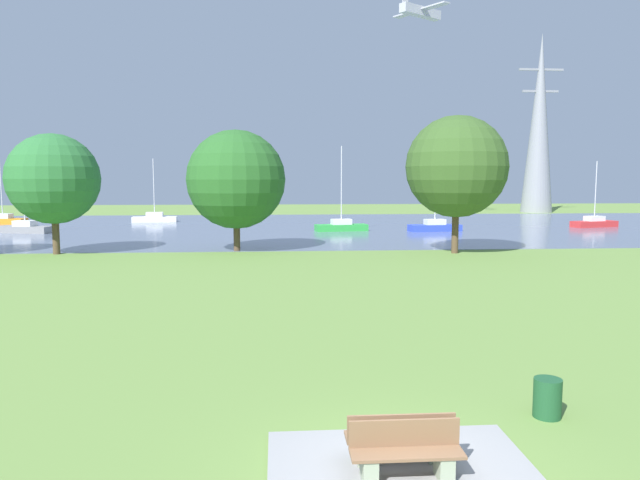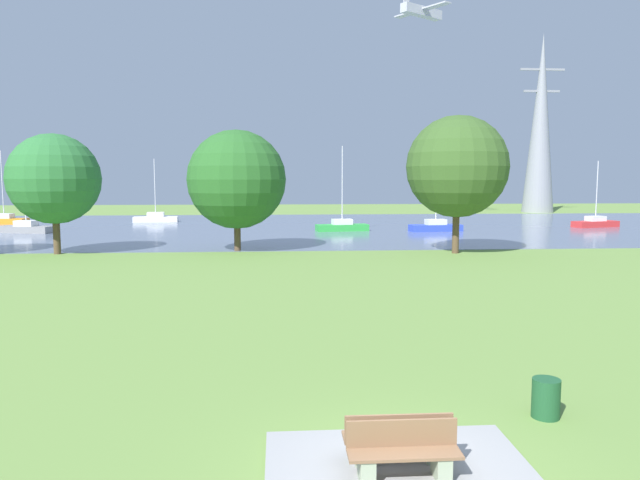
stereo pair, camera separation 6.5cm
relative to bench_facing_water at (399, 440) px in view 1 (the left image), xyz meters
The scene contains 17 objects.
ground_plane 21.74m from the bench_facing_water, 90.00° to the left, with size 160.00×160.00×0.00m, color olive.
concrete_pad 0.50m from the bench_facing_water, 90.00° to the right, with size 4.40×3.20×0.10m, color #959595.
bench_facing_water is the anchor object (origin of this frame).
bench_facing_inland 0.54m from the bench_facing_water, 90.00° to the right, with size 1.80×0.48×0.89m.
litter_bin 3.91m from the bench_facing_water, 28.23° to the left, with size 0.56×0.56×0.80m, color #1E512D.
water_surface 49.73m from the bench_facing_water, 90.00° to the left, with size 140.00×40.00×0.02m, color slate.
sailboat_green 44.82m from the bench_facing_water, 84.90° to the left, with size 4.96×2.16×7.78m.
sailboat_red 55.76m from the bench_facing_water, 57.81° to the left, with size 5.03×2.74×6.55m.
sailboat_orange 63.75m from the bench_facing_water, 119.19° to the left, with size 4.96×2.12×7.77m.
sailboat_blue 45.53m from the bench_facing_water, 74.01° to the left, with size 4.95×2.07×5.39m.
sailboat_white 59.39m from the bench_facing_water, 105.15° to the left, with size 4.91×1.89×7.01m.
sailboat_gray 51.01m from the bench_facing_water, 118.54° to the left, with size 5.02×2.68×5.62m.
tree_east_near 33.83m from the bench_facing_water, 118.74° to the left, with size 5.74×5.74×7.69m.
tree_mid_shore 30.90m from the bench_facing_water, 98.76° to the left, with size 6.56×6.56×8.06m.
tree_east_far 30.03m from the bench_facing_water, 71.13° to the left, with size 6.54×6.54×8.87m.
electricity_pylon 82.20m from the bench_facing_water, 64.15° to the left, with size 6.40×4.40×25.17m.
light_aircraft 70.96m from the bench_facing_water, 76.17° to the left, with size 5.92×7.58×2.10m.
Camera 1 is at (-2.03, -9.06, 4.83)m, focal length 33.09 mm.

